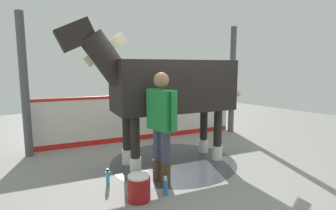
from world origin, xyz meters
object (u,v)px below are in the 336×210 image
at_px(horse, 168,87).
at_px(bottle_shampoo, 108,178).
at_px(handler, 161,120).
at_px(bottle_spray, 165,186).
at_px(wash_bucket, 139,188).

relative_size(horse, bottle_shampoo, 13.36).
height_order(handler, bottle_spray, handler).
xyz_separation_m(handler, bottle_spray, (-0.20, -0.36, -0.90)).
distance_m(horse, bottle_shampoo, 1.92).
bearing_deg(horse, bottle_shampoo, 22.60).
bearing_deg(wash_bucket, bottle_spray, -15.24).
relative_size(handler, bottle_spray, 6.28).
height_order(horse, wash_bucket, horse).
bearing_deg(bottle_shampoo, wash_bucket, -79.12).
bearing_deg(bottle_shampoo, handler, -31.66).
xyz_separation_m(horse, wash_bucket, (-1.22, -0.92, -1.29)).
bearing_deg(handler, bottle_shampoo, 148.60).
relative_size(horse, handler, 2.02).
xyz_separation_m(horse, bottle_spray, (-0.83, -1.03, -1.34)).
height_order(horse, bottle_shampoo, horse).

